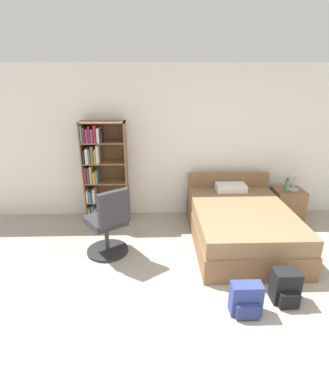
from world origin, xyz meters
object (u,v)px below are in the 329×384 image
object	(u,v)px
office_chair	(109,225)
nightstand	(287,204)
table_lamp	(296,172)
backpack_blue	(246,300)
backpack_black	(285,287)
water_bottle	(287,186)
bed	(240,223)
bookshelf	(100,169)

from	to	relation	value
office_chair	nightstand	world-z (taller)	office_chair
table_lamp	backpack_blue	xyz separation A→B (m)	(-1.44, -2.26, -0.71)
backpack_black	water_bottle	bearing A→B (deg)	68.55
office_chair	table_lamp	size ratio (longest dim) A/B	2.31
bed	table_lamp	size ratio (longest dim) A/B	4.54
bookshelf	bed	xyz separation A→B (m)	(2.21, -0.86, -0.63)
table_lamp	backpack_black	xyz separation A→B (m)	(-0.94, -2.08, -0.70)
water_bottle	backpack_black	distance (m)	2.20
office_chair	backpack_blue	world-z (taller)	office_chair
nightstand	backpack_blue	xyz separation A→B (m)	(-1.39, -2.28, -0.10)
nightstand	table_lamp	bearing A→B (deg)	-24.82
office_chair	backpack_blue	bearing A→B (deg)	-36.95
bookshelf	office_chair	bearing A→B (deg)	-76.77
table_lamp	backpack_black	size ratio (longest dim) A/B	1.16
office_chair	water_bottle	size ratio (longest dim) A/B	4.20
backpack_blue	office_chair	bearing A→B (deg)	143.05
water_bottle	office_chair	bearing A→B (deg)	-161.40
backpack_black	nightstand	bearing A→B (deg)	67.09
backpack_blue	bed	bearing A→B (deg)	77.58
bookshelf	table_lamp	bearing A→B (deg)	-2.24
backpack_black	bookshelf	bearing A→B (deg)	136.97
bed	table_lamp	bearing A→B (deg)	33.63
office_chair	bookshelf	bearing A→B (deg)	103.23
bed	backpack_black	bearing A→B (deg)	-83.33
table_lamp	backpack_black	bearing A→B (deg)	-114.35
bookshelf	backpack_black	xyz separation A→B (m)	(2.37, -2.21, -0.74)
bed	backpack_blue	world-z (taller)	bed
bookshelf	nightstand	xyz separation A→B (m)	(3.26, -0.11, -0.64)
bed	backpack_blue	bearing A→B (deg)	-102.42
office_chair	nightstand	bearing A→B (deg)	19.93
office_chair	backpack_blue	size ratio (longest dim) A/B	2.84
bookshelf	backpack_black	bearing A→B (deg)	-43.03
office_chair	water_bottle	distance (m)	3.04
backpack_black	backpack_blue	distance (m)	0.52
office_chair	table_lamp	world-z (taller)	office_chair
water_bottle	backpack_black	world-z (taller)	water_bottle
bookshelf	water_bottle	xyz separation A→B (m)	(3.16, -0.22, -0.25)
nightstand	backpack_black	xyz separation A→B (m)	(-0.89, -2.11, -0.09)
table_lamp	office_chair	bearing A→B (deg)	-160.79
office_chair	water_bottle	world-z (taller)	office_chair
bed	office_chair	world-z (taller)	office_chair
bookshelf	backpack_blue	bearing A→B (deg)	-51.85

